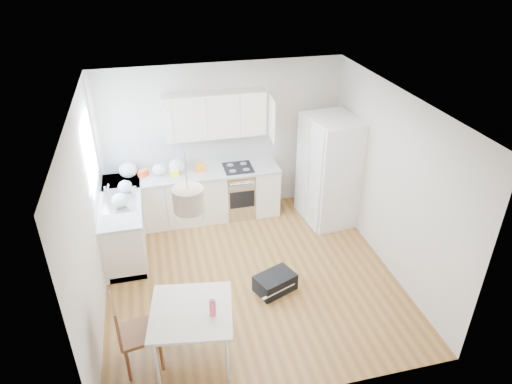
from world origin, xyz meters
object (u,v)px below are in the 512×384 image
dining_chair (139,331)px  gym_bag (275,283)px  refrigerator (330,171)px  dining_table (191,316)px

dining_chair → gym_bag: bearing=15.4°
gym_bag → dining_chair: bearing=-177.1°
refrigerator → dining_table: 3.73m
dining_chair → refrigerator: bearing=27.7°
dining_chair → gym_bag: dining_chair is taller
refrigerator → gym_bag: bearing=-137.3°
dining_table → gym_bag: bearing=44.6°
refrigerator → dining_chair: 4.18m
dining_table → dining_chair: 0.62m
gym_bag → dining_table: bearing=-166.4°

